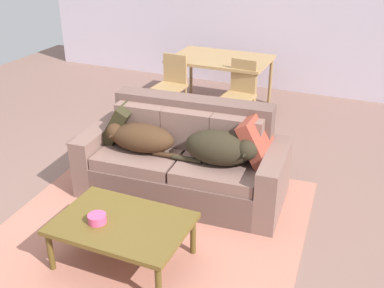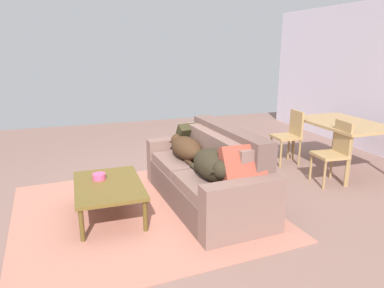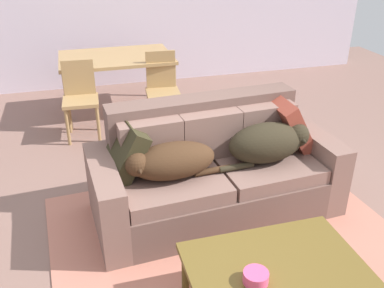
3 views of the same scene
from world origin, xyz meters
TOP-DOWN VIEW (x-y plane):
  - ground_plane at (0.00, 0.00)m, footprint 10.00×10.00m
  - area_rug at (0.24, -0.49)m, footprint 2.90×3.07m
  - couch at (0.24, 0.35)m, footprint 2.11×1.04m
  - dog_on_left_cushion at (-0.18, 0.18)m, footprint 0.84×0.39m
  - dog_on_right_cushion at (0.67, 0.22)m, footprint 0.82×0.40m
  - throw_pillow_by_left_arm at (-0.50, 0.35)m, footprint 0.38×0.46m
  - throw_pillow_by_right_arm at (0.96, 0.45)m, footprint 0.34×0.47m
  - coffee_table at (0.23, -0.88)m, footprint 1.07×0.74m
  - bowl_on_coffee_table at (0.06, -0.96)m, footprint 0.15×0.15m
  - dining_table at (-0.28, 2.80)m, footprint 1.42×0.96m
  - dining_chair_near_left at (-0.78, 2.18)m, footprint 0.42×0.42m
  - dining_chair_near_right at (0.20, 2.26)m, footprint 0.43×0.43m

SIDE VIEW (x-z plane):
  - ground_plane at x=0.00m, z-range 0.00..0.00m
  - area_rug at x=0.24m, z-range 0.00..0.01m
  - couch at x=0.24m, z-range -0.12..0.83m
  - coffee_table at x=0.23m, z-range 0.16..0.56m
  - bowl_on_coffee_table at x=0.06m, z-range 0.40..0.47m
  - dining_chair_near_right at x=0.20m, z-range 0.04..0.95m
  - dining_chair_near_left at x=-0.78m, z-range 0.06..0.95m
  - dog_on_left_cushion at x=-0.18m, z-range 0.48..0.76m
  - dog_on_right_cushion at x=0.67m, z-range 0.48..0.81m
  - throw_pillow_by_left_arm at x=-0.50m, z-range 0.45..0.88m
  - throw_pillow_by_right_arm at x=0.96m, z-range 0.45..0.92m
  - dining_table at x=-0.28m, z-range 0.32..1.08m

